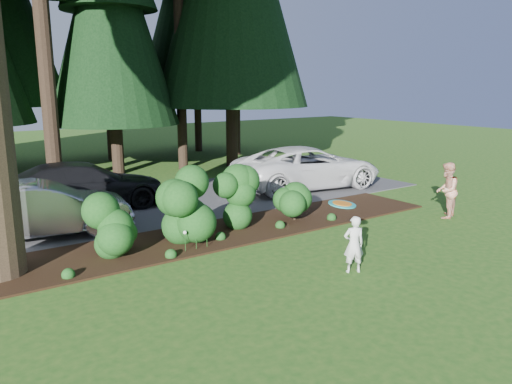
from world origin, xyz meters
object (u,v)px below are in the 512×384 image
car_dark_suv (84,186)px  car_white_suv (308,167)px  adult (447,190)px  frisbee (342,204)px  child (354,244)px  car_silver_wagon (43,210)px

car_dark_suv → car_white_suv: bearing=-92.7°
adult → frisbee: 6.54m
child → adult: 5.88m
car_white_suv → adult: (0.57, -5.78, 0.01)m
car_dark_suv → adult: (8.75, -7.40, 0.06)m
car_white_suv → car_dark_suv: car_white_suv is taller
car_white_suv → frisbee: size_ratio=10.41×
car_silver_wagon → adult: 11.65m
car_dark_suv → adult: bearing=-121.7°
adult → car_dark_suv: bearing=-63.8°
car_silver_wagon → frisbee: bearing=-138.2°
car_white_suv → child: 8.97m
car_dark_suv → adult: 11.46m
frisbee → adult: bearing=16.0°
child → frisbee: frisbee is taller
car_silver_wagon → car_dark_suv: car_dark_suv is taller
car_dark_suv → frisbee: 9.57m
child → car_white_suv: bearing=-100.2°
adult → frisbee: (-6.24, -1.79, 0.79)m
car_white_suv → child: bearing=153.5°
car_white_suv → frisbee: (-5.67, -7.57, 0.80)m
car_white_suv → car_dark_suv: bearing=86.8°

